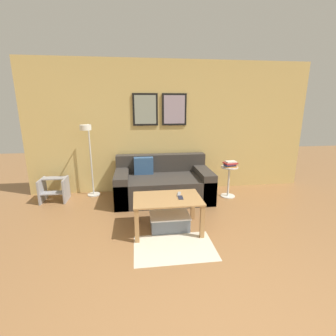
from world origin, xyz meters
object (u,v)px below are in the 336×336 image
at_px(side_table, 229,179).
at_px(cell_phone, 181,198).
at_px(remote_control, 179,194).
at_px(coffee_table, 167,204).
at_px(couch, 163,184).
at_px(storage_bin, 170,221).
at_px(book_stack, 230,164).
at_px(floor_lamp, 88,148).
at_px(step_stool, 54,189).

relative_size(side_table, cell_phone, 4.23).
bearing_deg(cell_phone, remote_control, 94.06).
height_order(coffee_table, cell_phone, cell_phone).
xyz_separation_m(couch, storage_bin, (-0.04, -1.17, -0.17)).
distance_m(coffee_table, book_stack, 1.75).
xyz_separation_m(book_stack, cell_phone, (-1.15, -1.12, -0.16)).
xyz_separation_m(storage_bin, side_table, (1.29, 1.09, 0.24)).
relative_size(floor_lamp, side_table, 2.34).
distance_m(coffee_table, side_table, 1.74).
bearing_deg(storage_bin, book_stack, 39.61).
bearing_deg(step_stool, couch, -3.61).
bearing_deg(side_table, step_stool, 176.37).
distance_m(floor_lamp, remote_control, 1.99).
distance_m(storage_bin, side_table, 1.71).
distance_m(side_table, remote_control, 1.54).
bearing_deg(cell_phone, step_stool, 151.39).
relative_size(couch, step_stool, 3.90).
distance_m(couch, side_table, 1.26).
relative_size(floor_lamp, step_stool, 3.10).
xyz_separation_m(couch, cell_phone, (0.11, -1.22, 0.21)).
height_order(coffee_table, book_stack, book_stack).
height_order(floor_lamp, remote_control, floor_lamp).
bearing_deg(coffee_table, cell_phone, -6.42).
relative_size(couch, side_table, 2.95).
height_order(coffee_table, step_stool, coffee_table).
bearing_deg(book_stack, step_stool, 176.06).
xyz_separation_m(remote_control, cell_phone, (-0.00, -0.12, -0.01)).
relative_size(coffee_table, side_table, 1.58).
bearing_deg(book_stack, side_table, 105.35).
height_order(remote_control, step_stool, remote_control).
relative_size(book_stack, remote_control, 1.71).
relative_size(coffee_table, floor_lamp, 0.67).
xyz_separation_m(side_table, step_stool, (-3.24, 0.21, -0.12)).
xyz_separation_m(couch, book_stack, (1.26, -0.10, 0.37)).
xyz_separation_m(book_stack, step_stool, (-3.25, 0.22, -0.42)).
distance_m(cell_phone, step_stool, 2.51).
bearing_deg(floor_lamp, step_stool, -175.14).
relative_size(book_stack, cell_phone, 1.84).
height_order(book_stack, step_stool, book_stack).
xyz_separation_m(storage_bin, cell_phone, (0.15, -0.05, 0.38)).
xyz_separation_m(couch, side_table, (1.26, -0.08, 0.08)).
bearing_deg(step_stool, remote_control, -30.41).
relative_size(storage_bin, floor_lamp, 0.40).
distance_m(side_table, book_stack, 0.30).
xyz_separation_m(storage_bin, book_stack, (1.30, 1.07, 0.54)).
height_order(coffee_table, side_table, side_table).
xyz_separation_m(side_table, book_stack, (0.00, -0.02, 0.30)).
bearing_deg(step_stool, floor_lamp, 4.86).
relative_size(side_table, step_stool, 1.32).
bearing_deg(step_stool, side_table, -3.63).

